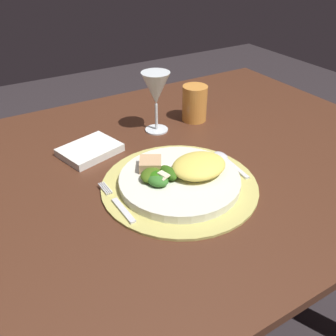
% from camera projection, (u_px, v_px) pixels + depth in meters
% --- Properties ---
extents(ground_plane, '(6.00, 6.00, 0.00)m').
position_uv_depth(ground_plane, '(176.00, 332.00, 1.32)').
color(ground_plane, '#2B2528').
extents(dining_table, '(1.24, 0.93, 0.75)m').
position_uv_depth(dining_table, '(178.00, 210.00, 1.01)').
color(dining_table, '#492719').
rests_on(dining_table, ground).
extents(placemat, '(0.35, 0.35, 0.01)m').
position_uv_depth(placemat, '(180.00, 185.00, 0.80)').
color(placemat, tan).
rests_on(placemat, dining_table).
extents(dinner_plate, '(0.27, 0.27, 0.02)m').
position_uv_depth(dinner_plate, '(180.00, 180.00, 0.80)').
color(dinner_plate, silver).
rests_on(dinner_plate, placemat).
extents(pasta_serving, '(0.14, 0.12, 0.03)m').
position_uv_depth(pasta_serving, '(199.00, 166.00, 0.80)').
color(pasta_serving, '#E9D158').
rests_on(pasta_serving, dinner_plate).
extents(salad_greens, '(0.09, 0.09, 0.03)m').
position_uv_depth(salad_greens, '(158.00, 176.00, 0.77)').
color(salad_greens, '#3F6016').
rests_on(salad_greens, dinner_plate).
extents(bread_piece, '(0.07, 0.07, 0.02)m').
position_uv_depth(bread_piece, '(150.00, 164.00, 0.81)').
color(bread_piece, tan).
rests_on(bread_piece, dinner_plate).
extents(fork, '(0.02, 0.15, 0.00)m').
position_uv_depth(fork, '(118.00, 203.00, 0.74)').
color(fork, silver).
rests_on(fork, placemat).
extents(spoon, '(0.03, 0.13, 0.01)m').
position_uv_depth(spoon, '(226.00, 160.00, 0.88)').
color(spoon, silver).
rests_on(spoon, placemat).
extents(napkin, '(0.16, 0.14, 0.02)m').
position_uv_depth(napkin, '(90.00, 150.00, 0.92)').
color(napkin, silver).
rests_on(napkin, dining_table).
extents(wine_glass, '(0.08, 0.08, 0.17)m').
position_uv_depth(wine_glass, '(156.00, 90.00, 0.97)').
color(wine_glass, silver).
rests_on(wine_glass, dining_table).
extents(amber_tumbler, '(0.07, 0.07, 0.10)m').
position_uv_depth(amber_tumbler, '(195.00, 103.00, 1.06)').
color(amber_tumbler, orange).
rests_on(amber_tumbler, dining_table).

